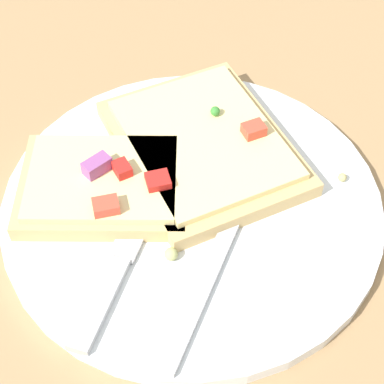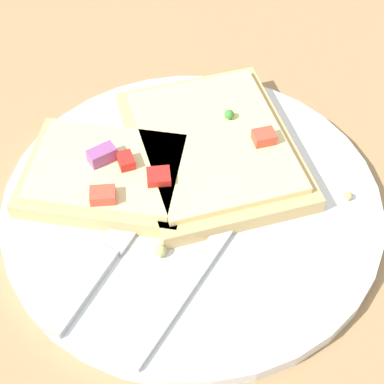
{
  "view_description": "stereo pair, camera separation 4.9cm",
  "coord_description": "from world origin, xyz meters",
  "px_view_note": "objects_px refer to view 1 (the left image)",
  "views": [
    {
      "loc": [
        0.25,
        -0.19,
        0.4
      ],
      "look_at": [
        0.0,
        0.0,
        0.02
      ],
      "focal_mm": 60.0,
      "sensor_mm": 36.0,
      "label": 1
    },
    {
      "loc": [
        0.28,
        -0.14,
        0.4
      ],
      "look_at": [
        0.0,
        0.0,
        0.02
      ],
      "focal_mm": 60.0,
      "sensor_mm": 36.0,
      "label": 2
    }
  ],
  "objects_px": {
    "knife": "(124,251)",
    "pizza_slice_main": "(204,145)",
    "plate": "(192,205)",
    "pizza_slice_corner": "(104,184)",
    "fork": "(230,227)"
  },
  "relations": [
    {
      "from": "knife",
      "to": "pizza_slice_main",
      "type": "relative_size",
      "value": 0.93
    },
    {
      "from": "knife",
      "to": "pizza_slice_main",
      "type": "bearing_deg",
      "value": -12.28
    },
    {
      "from": "fork",
      "to": "knife",
      "type": "distance_m",
      "value": 0.08
    },
    {
      "from": "plate",
      "to": "pizza_slice_main",
      "type": "height_order",
      "value": "pizza_slice_main"
    },
    {
      "from": "pizza_slice_main",
      "to": "knife",
      "type": "bearing_deg",
      "value": 124.0
    },
    {
      "from": "plate",
      "to": "fork",
      "type": "xyz_separation_m",
      "value": [
        0.04,
        0.01,
        0.01
      ]
    },
    {
      "from": "plate",
      "to": "pizza_slice_corner",
      "type": "bearing_deg",
      "value": -133.24
    },
    {
      "from": "plate",
      "to": "pizza_slice_corner",
      "type": "xyz_separation_m",
      "value": [
        -0.05,
        -0.05,
        0.02
      ]
    },
    {
      "from": "plate",
      "to": "fork",
      "type": "height_order",
      "value": "fork"
    },
    {
      "from": "pizza_slice_main",
      "to": "plate",
      "type": "bearing_deg",
      "value": 143.67
    },
    {
      "from": "knife",
      "to": "pizza_slice_corner",
      "type": "height_order",
      "value": "pizza_slice_corner"
    },
    {
      "from": "plate",
      "to": "fork",
      "type": "bearing_deg",
      "value": 9.47
    },
    {
      "from": "fork",
      "to": "pizza_slice_main",
      "type": "height_order",
      "value": "pizza_slice_main"
    },
    {
      "from": "plate",
      "to": "knife",
      "type": "relative_size",
      "value": 1.74
    },
    {
      "from": "knife",
      "to": "pizza_slice_main",
      "type": "xyz_separation_m",
      "value": [
        -0.05,
        0.11,
        0.01
      ]
    }
  ]
}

